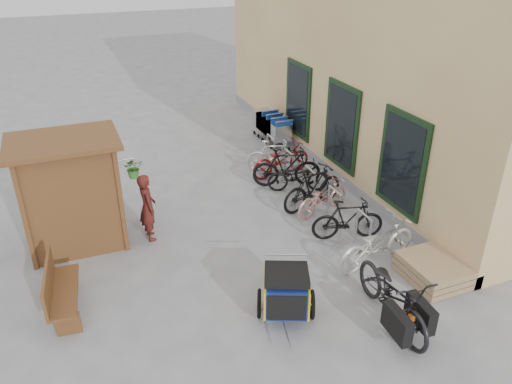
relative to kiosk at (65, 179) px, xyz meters
name	(u,v)px	position (x,y,z in m)	size (l,w,h in m)	color
ground	(261,274)	(3.28, -2.47, -1.55)	(80.00, 80.00, 0.00)	#99999C
building	(412,33)	(9.77, 2.03, 1.94)	(6.07, 13.00, 7.00)	#E3C683
kiosk	(65,179)	(0.00, 0.00, 0.00)	(2.49, 1.65, 2.40)	brown
bike_rack	(310,182)	(5.58, -0.07, -1.04)	(0.05, 5.35, 0.86)	#A5A8AD
pallet_stack	(433,270)	(6.28, -3.87, -1.34)	(1.00, 1.20, 0.40)	tan
bench	(58,290)	(-0.40, -2.20, -1.06)	(0.60, 1.57, 0.97)	brown
shopping_carts	(271,124)	(6.28, 3.91, -0.94)	(0.58, 1.96, 1.05)	silver
child_trailer	(286,290)	(3.21, -3.74, -1.01)	(1.11, 1.68, 0.98)	navy
cargo_bike	(394,295)	(4.82, -4.56, -1.00)	(0.89, 2.16, 1.11)	black
person_kiosk	(148,207)	(1.53, -0.33, -0.79)	(0.56, 0.37, 1.53)	maroon
bike_0	(377,243)	(5.54, -3.02, -1.06)	(0.66, 1.89, 0.99)	silver
bike_1	(348,220)	(5.51, -1.98, -1.08)	(0.45, 1.58, 0.95)	black
bike_2	(323,197)	(5.57, -0.75, -1.14)	(0.55, 1.58, 0.83)	#D18B87
bike_3	(313,188)	(5.47, -0.44, -1.01)	(0.51, 1.79, 1.08)	black
bike_4	(298,176)	(5.54, 0.51, -1.14)	(0.54, 1.56, 0.82)	black
bike_5	(287,167)	(5.40, 0.87, -1.01)	(0.51, 1.80, 1.08)	black
bike_6	(281,159)	(5.54, 1.55, -1.08)	(0.63, 1.80, 0.95)	maroon
bike_7	(273,156)	(5.47, 1.90, -1.10)	(0.43, 1.52, 0.91)	silver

